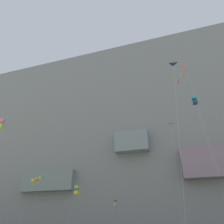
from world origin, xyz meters
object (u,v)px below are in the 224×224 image
at_px(kite_delta_low_left, 172,128).
at_px(kite_delta_mid_center, 113,204).
at_px(kite_windsock_mid_right, 36,180).
at_px(kite_delta_near_cliff, 174,75).
at_px(kite_banner_high_right, 183,78).
at_px(kite_box_low_right, 77,190).
at_px(kite_box_upper_right, 0,124).
at_px(kite_box_high_left, 195,100).

bearing_deg(kite_delta_low_left, kite_delta_mid_center, 175.10).
xyz_separation_m(kite_windsock_mid_right, kite_delta_near_cliff, (29.49, -9.72, 12.82)).
bearing_deg(kite_delta_mid_center, kite_banner_high_right, -42.93).
height_order(kite_delta_low_left, kite_box_low_right, kite_delta_low_left).
bearing_deg(kite_banner_high_right, kite_delta_mid_center, 137.07).
bearing_deg(kite_box_low_right, kite_box_upper_right, -88.68).
relative_size(kite_box_high_left, kite_delta_mid_center, 3.67).
height_order(kite_delta_mid_center, kite_windsock_mid_right, kite_windsock_mid_right).
distance_m(kite_box_upper_right, kite_delta_near_cliff, 26.17).
bearing_deg(kite_delta_mid_center, kite_delta_low_left, -4.90).
height_order(kite_box_upper_right, kite_windsock_mid_right, kite_box_upper_right).
relative_size(kite_delta_low_left, kite_banner_high_right, 0.90).
relative_size(kite_delta_mid_center, kite_delta_low_left, 0.29).
bearing_deg(kite_banner_high_right, kite_box_high_left, 70.76).
distance_m(kite_delta_low_left, kite_box_low_right, 27.31).
bearing_deg(kite_box_upper_right, kite_banner_high_right, 27.26).
distance_m(kite_box_high_left, kite_delta_mid_center, 29.95).
bearing_deg(kite_windsock_mid_right, kite_delta_mid_center, 44.41).
relative_size(kite_delta_mid_center, kite_box_low_right, 0.67).
bearing_deg(kite_box_high_left, kite_delta_near_cliff, -110.53).
xyz_separation_m(kite_box_upper_right, kite_windsock_mid_right, (-6.42, 17.76, -3.43)).
bearing_deg(kite_box_high_left, kite_box_upper_right, -144.39).
xyz_separation_m(kite_box_high_left, kite_windsock_mid_right, (-33.83, -1.87, -14.51)).
bearing_deg(kite_box_low_right, kite_delta_low_left, 9.17).
bearing_deg(kite_banner_high_right, kite_box_upper_right, -152.74).
distance_m(kite_delta_mid_center, kite_banner_high_right, 32.20).
height_order(kite_box_high_left, kite_delta_near_cliff, kite_box_high_left).
relative_size(kite_box_high_left, kite_delta_low_left, 1.06).
xyz_separation_m(kite_delta_mid_center, kite_delta_low_left, (16.00, -1.37, 17.06)).
relative_size(kite_box_upper_right, kite_delta_near_cliff, 0.59).
distance_m(kite_delta_mid_center, kite_box_low_right, 9.04).
bearing_deg(kite_box_upper_right, kite_delta_low_left, 52.27).
height_order(kite_box_high_left, kite_banner_high_right, kite_banner_high_right).
xyz_separation_m(kite_box_high_left, kite_box_upper_right, (-27.41, -19.64, -11.08)).
bearing_deg(kite_box_low_right, kite_delta_mid_center, 36.10).
relative_size(kite_box_high_left, kite_box_low_right, 2.48).
relative_size(kite_box_upper_right, kite_banner_high_right, 0.54).
height_order(kite_delta_mid_center, kite_banner_high_right, kite_banner_high_right).
bearing_deg(kite_box_high_left, kite_banner_high_right, -109.24).
height_order(kite_delta_near_cliff, kite_banner_high_right, kite_banner_high_right).
distance_m(kite_box_high_left, kite_box_low_right, 32.59).
xyz_separation_m(kite_box_upper_right, kite_delta_low_left, (22.38, 28.93, 9.68)).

